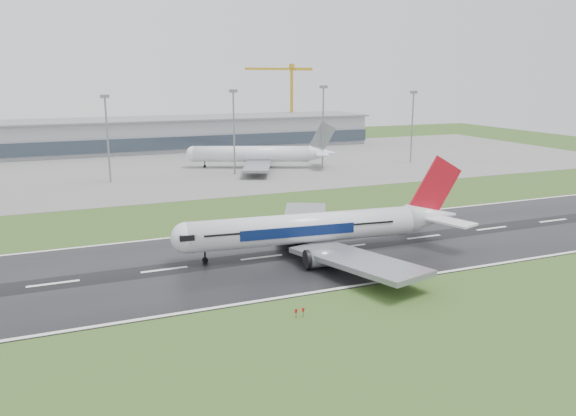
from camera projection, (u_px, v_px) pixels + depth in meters
name	position (u px, v px, depth m)	size (l,w,h in m)	color
ground	(262.00, 258.00, 117.92)	(520.00, 520.00, 0.00)	#2E4B1B
runway	(262.00, 257.00, 117.91)	(400.00, 45.00, 0.10)	black
apron	(157.00, 168.00, 230.45)	(400.00, 130.00, 0.08)	slate
terminal	(135.00, 136.00, 282.78)	(240.00, 36.00, 15.00)	gray
main_airliner	(324.00, 209.00, 119.35)	(63.34, 60.32, 18.70)	silver
parked_airliner	(258.00, 145.00, 230.08)	(61.36, 57.13, 17.98)	silver
tower_crane	(292.00, 102.00, 326.74)	(43.51, 2.37, 43.06)	#BC901B
runway_sign	(420.00, 275.00, 106.23)	(2.30, 0.26, 1.04)	black
floodmast_2	(108.00, 141.00, 197.14)	(0.64, 0.64, 29.11)	gray
floodmast_3	(234.00, 134.00, 213.87)	(0.64, 0.64, 30.45)	gray
floodmast_4	(323.00, 129.00, 227.45)	(0.64, 0.64, 31.62)	gray
floodmast_5	(412.00, 128.00, 243.38)	(0.64, 0.64, 29.11)	gray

